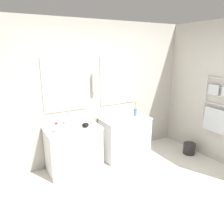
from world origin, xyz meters
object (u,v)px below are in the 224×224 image
Objects in this scene: vanity_left at (74,149)px; waste_bin at (189,148)px; amenity_bowl at (85,125)px; vanity_right at (126,137)px; toiletry_bottle at (57,128)px; flower_vase at (135,110)px.

waste_bin is (2.29, -0.55, -0.29)m from vanity_left.
amenity_bowl is 2.26m from waste_bin.
vanity_right is 1.45m from toiletry_bottle.
vanity_left is 7.57× the size of amenity_bowl.
waste_bin is at bearing -13.61° from amenity_bowl.
waste_bin is (0.96, -0.61, -0.81)m from flower_vase.
vanity_left is at bearing 167.32° from amenity_bowl.
amenity_bowl is at bearing -174.42° from flower_vase.
flower_vase is (0.26, 0.06, 0.52)m from vanity_right.
amenity_bowl reaches higher than vanity_left.
flower_vase is 1.27× the size of waste_bin.
toiletry_bottle is at bearing -175.80° from flower_vase.
toiletry_bottle reaches higher than amenity_bowl.
amenity_bowl reaches higher than vanity_right.
flower_vase is at bearing 2.71° from vanity_left.
vanity_right is 1.36m from waste_bin.
vanity_left is at bearing -177.29° from flower_vase.
waste_bin is at bearing -13.53° from vanity_left.
flower_vase reaches higher than vanity_right.
vanity_right is at bearing -166.24° from flower_vase.
amenity_bowl is at bearing -176.92° from vanity_right.
toiletry_bottle is at bearing 169.17° from waste_bin.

